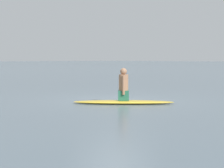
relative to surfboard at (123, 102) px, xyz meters
The scene contains 3 objects.
ground_plane 1.04m from the surfboard, 148.71° to the left, with size 400.00×400.00×0.00m, color slate.
surfboard is the anchor object (origin of this frame).
person_paddler 0.53m from the surfboard, 90.00° to the right, with size 0.45×0.44×1.06m.
Camera 1 is at (9.10, -9.79, 1.47)m, focal length 60.85 mm.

